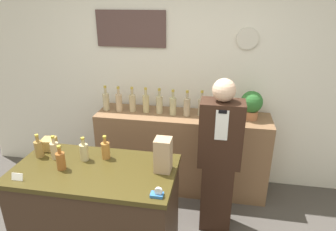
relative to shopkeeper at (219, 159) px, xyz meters
name	(u,v)px	position (x,y,z in m)	size (l,w,h in m)	color
back_wall	(176,74)	(-0.56, 0.90, 0.57)	(5.20, 0.09, 2.70)	silver
back_shelf	(182,152)	(-0.43, 0.61, -0.30)	(1.97, 0.48, 0.96)	brown
display_counter	(99,215)	(-0.99, -0.60, -0.31)	(1.31, 0.69, 0.94)	#382619
shopkeeper	(219,159)	(0.00, 0.00, 0.00)	(0.40, 0.25, 1.57)	#331E14
potted_plant	(251,104)	(0.31, 0.64, 0.35)	(0.24, 0.24, 0.31)	#B27047
paper_bag	(163,155)	(-0.44, -0.52, 0.29)	(0.13, 0.13, 0.27)	tan
tape_dispenser	(157,194)	(-0.41, -0.86, 0.18)	(0.09, 0.06, 0.07)	#2D66A8
price_card_left	(17,177)	(-1.48, -0.85, 0.19)	(0.09, 0.02, 0.06)	white
gift_box	(49,144)	(-1.51, -0.36, 0.21)	(0.13, 0.14, 0.10)	tan
counter_bottle_0	(39,148)	(-1.52, -0.50, 0.24)	(0.07, 0.07, 0.21)	olive
counter_bottle_1	(55,150)	(-1.37, -0.50, 0.24)	(0.07, 0.07, 0.21)	tan
counter_bottle_2	(61,160)	(-1.24, -0.65, 0.24)	(0.07, 0.07, 0.21)	brown
counter_bottle_3	(84,151)	(-1.12, -0.48, 0.24)	(0.07, 0.07, 0.21)	tan
counter_bottle_4	(106,150)	(-0.95, -0.43, 0.24)	(0.07, 0.07, 0.21)	#A36C30
shelf_bottle_0	(106,101)	(-1.34, 0.61, 0.29)	(0.08, 0.08, 0.29)	tan
shelf_bottle_1	(119,102)	(-1.18, 0.61, 0.29)	(0.08, 0.08, 0.29)	tan
shelf_bottle_2	(132,102)	(-1.02, 0.62, 0.29)	(0.08, 0.08, 0.29)	tan
shelf_bottle_3	(146,103)	(-0.86, 0.62, 0.29)	(0.08, 0.08, 0.29)	tan
shelf_bottle_4	(159,104)	(-0.70, 0.62, 0.29)	(0.08, 0.08, 0.29)	tan
shelf_bottle_5	(173,105)	(-0.54, 0.60, 0.29)	(0.08, 0.08, 0.29)	tan
shelf_bottle_6	(187,106)	(-0.38, 0.60, 0.29)	(0.08, 0.08, 0.29)	tan
shelf_bottle_7	(201,106)	(-0.23, 0.63, 0.29)	(0.08, 0.08, 0.29)	tan
shelf_bottle_8	(216,107)	(-0.07, 0.62, 0.29)	(0.08, 0.08, 0.29)	tan
shelf_bottle_9	(230,108)	(0.09, 0.63, 0.29)	(0.08, 0.08, 0.29)	tan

